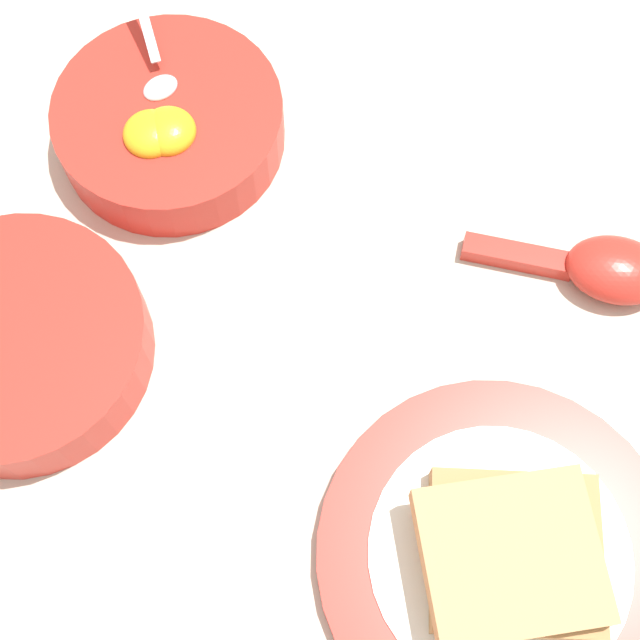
{
  "coord_description": "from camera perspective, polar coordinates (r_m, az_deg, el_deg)",
  "views": [
    {
      "loc": [
        -0.17,
        -0.16,
        0.56
      ],
      "look_at": [
        -0.03,
        0.01,
        0.02
      ],
      "focal_mm": 50.0,
      "sensor_mm": 36.0,
      "label": 1
    }
  ],
  "objects": [
    {
      "name": "ground_plane",
      "position": [
        0.6,
        3.05,
        0.54
      ],
      "size": [
        3.0,
        3.0,
        0.0
      ],
      "primitive_type": "plane",
      "color": "beige"
    },
    {
      "name": "egg_bowl",
      "position": [
        0.66,
        -9.62,
        12.35
      ],
      "size": [
        0.16,
        0.16,
        0.07
      ],
      "color": "red",
      "rests_on": "ground_plane"
    },
    {
      "name": "toast_plate",
      "position": [
        0.56,
        11.34,
        -14.62
      ],
      "size": [
        0.22,
        0.22,
        0.01
      ],
      "color": "red",
      "rests_on": "ground_plane"
    },
    {
      "name": "toast_sandwich",
      "position": [
        0.54,
        12.24,
        -14.47
      ],
      "size": [
        0.14,
        0.14,
        0.04
      ],
      "color": "tan",
      "rests_on": "toast_plate"
    },
    {
      "name": "soup_spoon",
      "position": [
        0.63,
        17.65,
        3.18
      ],
      "size": [
        0.11,
        0.13,
        0.03
      ],
      "color": "red",
      "rests_on": "ground_plane"
    },
    {
      "name": "congee_bowl",
      "position": [
        0.6,
        -18.76,
        -1.37
      ],
      "size": [
        0.17,
        0.17,
        0.04
      ],
      "color": "red",
      "rests_on": "ground_plane"
    }
  ]
}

